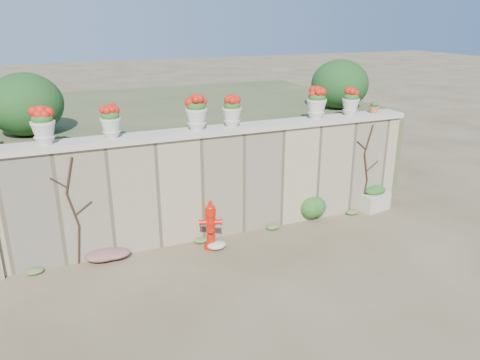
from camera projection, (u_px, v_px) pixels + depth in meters
name	position (u px, v px, depth m)	size (l,w,h in m)	color
ground	(260.00, 276.00, 7.67)	(80.00, 80.00, 0.00)	#4E4227
stone_wall	(220.00, 184.00, 8.90)	(8.00, 0.40, 2.00)	tan
wall_cap	(219.00, 130.00, 8.55)	(8.10, 0.52, 0.10)	beige
raised_fill	(175.00, 144.00, 11.68)	(9.00, 6.00, 2.00)	#384C23
back_shrub_left	(25.00, 104.00, 8.25)	(1.30, 1.30, 1.10)	#143814
back_shrub_right	(340.00, 84.00, 10.68)	(1.30, 1.30, 1.10)	#143814
vine_left	(74.00, 210.00, 7.73)	(0.60, 0.04, 1.91)	black
vine_right	(366.00, 167.00, 9.90)	(0.60, 0.04, 1.91)	black
fire_hydrant	(211.00, 225.00, 8.43)	(0.40, 0.29, 0.93)	red
planter_box	(374.00, 199.00, 10.21)	(0.71, 0.49, 0.54)	beige
green_shrub	(315.00, 206.00, 9.65)	(0.66, 0.60, 0.63)	#1E5119
magenta_clump	(111.00, 255.00, 8.07)	(0.97, 0.65, 0.26)	#B12367
white_flowers	(215.00, 246.00, 8.47)	(0.49, 0.39, 0.17)	white
urn_pot_0	(43.00, 126.00, 7.35)	(0.38, 0.38, 0.60)	beige
urn_pot_1	(111.00, 122.00, 7.74)	(0.35, 0.35, 0.54)	beige
urn_pot_2	(196.00, 113.00, 8.28)	(0.39, 0.39, 0.62)	beige
urn_pot_3	(232.00, 111.00, 8.54)	(0.36, 0.36, 0.56)	beige
urn_pot_4	(317.00, 103.00, 9.19)	(0.39, 0.39, 0.62)	beige
urn_pot_5	(351.00, 102.00, 9.50)	(0.35, 0.35, 0.55)	beige
terracotta_pot	(374.00, 108.00, 9.77)	(0.20, 0.20, 0.23)	#BB5D39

